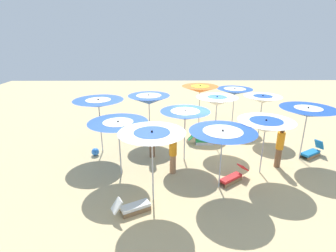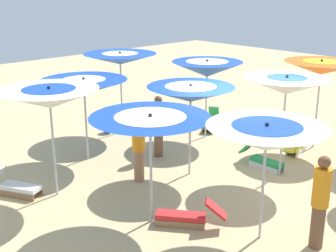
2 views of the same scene
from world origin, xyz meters
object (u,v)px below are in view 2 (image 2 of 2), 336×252
beach_umbrella_5 (321,68)px  beach_umbrella_9 (50,98)px  beach_umbrella_7 (191,94)px  beach_umbrella_3 (266,138)px  lounger_2 (17,186)px  beachgoer_1 (139,147)px  beachgoer_2 (320,201)px  beach_umbrella_4 (286,86)px  lounger_1 (211,123)px  lounger_3 (186,216)px  lounger_5 (263,160)px  beachgoer_0 (158,125)px  beach_umbrella_8 (207,69)px  beach_ball (107,128)px  beach_umbrella_10 (84,86)px  beach_umbrella_11 (120,59)px  lounger_4 (296,146)px  beach_umbrella_6 (150,125)px

beach_umbrella_5 → beach_umbrella_9: (2.33, 6.89, -0.07)m
beach_umbrella_7 → beach_umbrella_3: bearing=158.0°
lounger_2 → beachgoer_1: beachgoer_1 is taller
beachgoer_2 → beach_umbrella_4: bearing=37.0°
lounger_1 → lounger_3: size_ratio=0.95×
lounger_5 → beachgoer_0: size_ratio=0.74×
beachgoer_0 → beachgoer_1: beachgoer_0 is taller
beachgoer_1 → beach_umbrella_8: bearing=-149.7°
beach_umbrella_7 → beach_umbrella_8: bearing=-55.9°
beach_ball → beachgoer_0: bearing=175.8°
beach_umbrella_10 → beach_umbrella_11: 2.43m
beachgoer_2 → beach_ball: bearing=73.7°
lounger_2 → beachgoer_0: (-0.43, -3.84, 0.67)m
lounger_2 → lounger_4: bearing=39.1°
beach_umbrella_3 → beachgoer_1: beach_umbrella_3 is taller
beach_umbrella_5 → lounger_3: (-0.57, 5.79, -2.07)m
beach_ball → beach_umbrella_6: bearing=152.2°
beach_umbrella_4 → lounger_1: (3.59, -1.59, -2.03)m
beach_umbrella_10 → beachgoer_0: 2.18m
beachgoer_0 → beach_umbrella_11: bearing=149.5°
beach_umbrella_6 → beach_umbrella_5: bearing=-90.2°
beach_umbrella_3 → lounger_1: size_ratio=1.85×
beach_umbrella_11 → beachgoer_1: size_ratio=1.52×
beach_umbrella_4 → lounger_4: (0.55, -1.60, -2.03)m
beach_umbrella_8 → beach_umbrella_9: bearing=94.2°
beach_umbrella_5 → lounger_5: 3.10m
lounger_2 → beachgoer_0: beachgoer_0 is taller
lounger_4 → beach_ball: bearing=104.1°
beach_umbrella_6 → beachgoer_0: beach_umbrella_6 is taller
beach_umbrella_3 → lounger_5: beach_umbrella_3 is taller
lounger_1 → beach_umbrella_10: bearing=-37.2°
lounger_1 → lounger_2: size_ratio=0.99×
beach_umbrella_4 → lounger_2: (3.42, 5.08, -2.03)m
beach_umbrella_6 → lounger_3: bearing=-147.5°
beach_umbrella_5 → lounger_1: bearing=15.4°
beach_umbrella_3 → lounger_4: size_ratio=1.75×
lounger_4 → beachgoer_1: 4.59m
beach_umbrella_4 → beach_umbrella_7: (1.58, 1.50, -0.21)m
beach_umbrella_9 → beach_umbrella_10: 2.16m
beach_umbrella_5 → beach_umbrella_11: size_ratio=1.00×
beach_umbrella_10 → lounger_5: size_ratio=1.78×
lounger_1 → beach_ball: (1.95, 2.64, -0.03)m
beach_umbrella_5 → beachgoer_1: 5.54m
lounger_2 → lounger_5: size_ratio=0.97×
beach_umbrella_4 → beach_umbrella_11: 5.35m
beach_umbrella_10 → beach_ball: beach_umbrella_10 is taller
lounger_3 → beach_ball: size_ratio=3.75×
beach_umbrella_5 → lounger_1: size_ratio=2.09×
beach_umbrella_11 → beach_ball: bearing=60.3°
lounger_2 → beachgoer_1: size_ratio=0.73×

